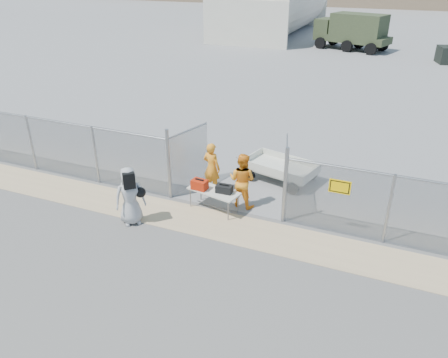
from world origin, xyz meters
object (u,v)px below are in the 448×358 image
at_px(security_worker_left, 212,168).
at_px(utility_trailer, 281,170).
at_px(folding_table, 214,200).
at_px(visitor, 130,196).
at_px(security_worker_right, 242,180).

bearing_deg(security_worker_left, utility_trailer, -127.72).
distance_m(folding_table, visitor, 2.72).
bearing_deg(security_worker_right, utility_trailer, -99.04).
distance_m(folding_table, security_worker_left, 1.42).
xyz_separation_m(folding_table, visitor, (-2.05, -1.69, 0.58)).
bearing_deg(visitor, security_worker_left, 20.03).
bearing_deg(folding_table, utility_trailer, 76.71).
bearing_deg(folding_table, security_worker_left, 129.03).
distance_m(security_worker_left, utility_trailer, 2.73).
relative_size(security_worker_left, visitor, 0.98).
bearing_deg(utility_trailer, security_worker_right, -91.98).
xyz_separation_m(security_worker_left, visitor, (-1.45, -2.85, 0.02)).
bearing_deg(visitor, utility_trailer, 10.46).
bearing_deg(security_worker_right, security_worker_left, -15.14).
relative_size(security_worker_left, security_worker_right, 0.98).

